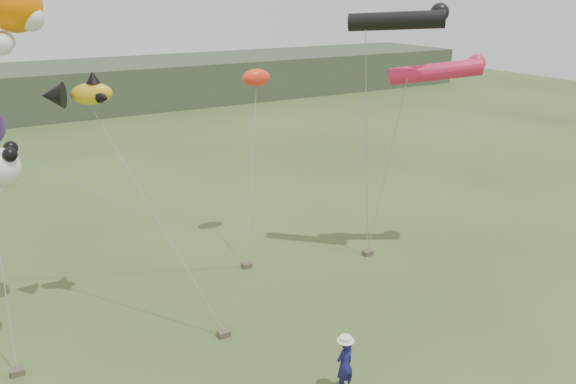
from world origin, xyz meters
name	(u,v)px	position (x,y,z in m)	size (l,w,h in m)	color
headland	(7,94)	(-3.11, 44.69, 1.92)	(90.00, 13.00, 4.00)	#2D3D28
festival_attendant	(345,365)	(1.21, -0.29, 0.79)	(0.58, 0.38, 1.59)	#1A1654
sandbag_anchors	(188,320)	(-1.30, 5.01, 0.10)	(15.90, 5.08, 0.19)	brown
fish_kite	(77,93)	(-3.41, 7.76, 7.33)	(2.27, 1.49, 1.10)	gold
tube_kites	(424,46)	(8.82, 5.65, 8.40)	(5.15, 3.06, 3.05)	black
misc_kites	(105,105)	(-2.14, 10.06, 6.47)	(11.15, 0.99, 1.86)	#FC321B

